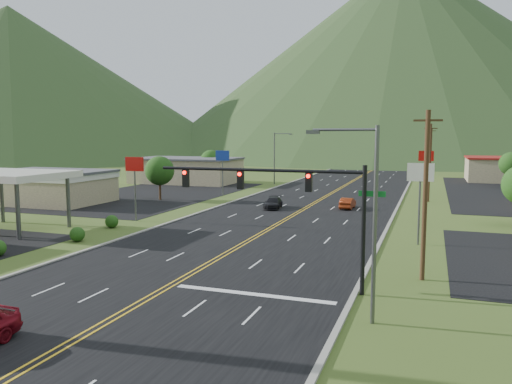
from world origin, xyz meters
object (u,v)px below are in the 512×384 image
(traffic_signal, at_px, (291,194))
(streetlight_west, at_px, (276,155))
(car_red_far, at_px, (348,203))
(gas_canopy, at_px, (8,176))
(car_dark_mid, at_px, (273,203))
(streetlight_east, at_px, (368,211))

(traffic_signal, bearing_deg, streetlight_west, 107.97)
(car_red_far, bearing_deg, gas_canopy, 42.34)
(gas_canopy, relative_size, car_dark_mid, 2.28)
(streetlight_east, distance_m, car_dark_mid, 35.99)
(streetlight_east, distance_m, gas_canopy, 35.28)
(car_dark_mid, bearing_deg, streetlight_east, -73.87)
(car_red_far, bearing_deg, streetlight_east, 101.60)
(car_dark_mid, bearing_deg, streetlight_west, 98.35)
(streetlight_west, bearing_deg, traffic_signal, -72.03)
(gas_canopy, bearing_deg, car_red_far, 41.13)
(traffic_signal, height_order, car_dark_mid, traffic_signal)
(gas_canopy, distance_m, car_red_far, 35.70)
(streetlight_west, height_order, car_red_far, streetlight_west)
(traffic_signal, bearing_deg, gas_canopy, 164.30)
(traffic_signal, relative_size, streetlight_east, 1.46)
(traffic_signal, bearing_deg, car_dark_mid, 109.33)
(streetlight_west, height_order, car_dark_mid, streetlight_west)
(streetlight_east, relative_size, streetlight_west, 1.00)
(streetlight_east, bearing_deg, car_red_far, 100.40)
(traffic_signal, relative_size, streetlight_west, 1.46)
(streetlight_west, relative_size, car_red_far, 2.33)
(car_red_far, bearing_deg, traffic_signal, 94.47)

